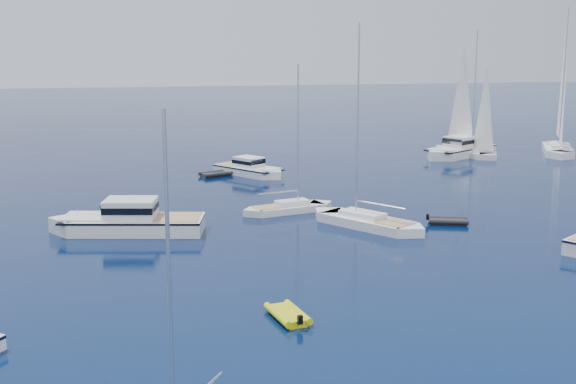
# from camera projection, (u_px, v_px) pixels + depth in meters

# --- Properties ---
(ground) EXTENTS (400.00, 400.00, 0.00)m
(ground) POSITION_uv_depth(u_px,v_px,m) (428.00, 325.00, 37.78)
(ground) COLOR #08214B
(ground) RESTS_ON ground
(motor_cruiser_centre) EXTENTS (12.89, 6.23, 3.25)m
(motor_cruiser_centre) POSITION_uv_depth(u_px,v_px,m) (128.00, 232.00, 55.95)
(motor_cruiser_centre) COLOR silver
(motor_cruiser_centre) RESTS_ON ground
(motor_cruiser_distant) EXTENTS (12.33, 9.65, 3.21)m
(motor_cruiser_distant) POSITION_uv_depth(u_px,v_px,m) (459.00, 156.00, 92.34)
(motor_cruiser_distant) COLOR silver
(motor_cruiser_distant) RESTS_ON ground
(motor_cruiser_horizon) EXTENTS (7.90, 9.29, 2.47)m
(motor_cruiser_horizon) POSITION_uv_depth(u_px,v_px,m) (250.00, 175.00, 79.62)
(motor_cruiser_horizon) COLOR white
(motor_cruiser_horizon) RESTS_ON ground
(sailboat_mid_r) EXTENTS (8.61, 10.49, 15.97)m
(sailboat_mid_r) POSITION_uv_depth(u_px,v_px,m) (367.00, 227.00, 57.70)
(sailboat_mid_r) COLOR white
(sailboat_mid_r) RESTS_ON ground
(sailboat_centre) EXTENTS (8.90, 4.35, 12.66)m
(sailboat_centre) POSITION_uv_depth(u_px,v_px,m) (289.00, 212.00, 62.61)
(sailboat_centre) COLOR silver
(sailboat_centre) RESTS_ON ground
(sailboat_sails_r) EXTENTS (6.31, 11.07, 15.82)m
(sailboat_sails_r) POSITION_uv_depth(u_px,v_px,m) (465.00, 155.00, 93.13)
(sailboat_sails_r) COLOR silver
(sailboat_sails_r) RESTS_ON ground
(sailboat_sails_far) EXTENTS (8.69, 12.84, 18.69)m
(sailboat_sails_far) POSITION_uv_depth(u_px,v_px,m) (557.00, 153.00, 94.95)
(sailboat_sails_far) COLOR white
(sailboat_sails_far) RESTS_ON ground
(tender_yellow) EXTENTS (2.37, 3.49, 0.95)m
(tender_yellow) POSITION_uv_depth(u_px,v_px,m) (288.00, 319.00, 38.65)
(tender_yellow) COLOR #CACC0C
(tender_yellow) RESTS_ON ground
(tender_grey_near) EXTENTS (3.59, 2.72, 0.95)m
(tender_grey_near) POSITION_uv_depth(u_px,v_px,m) (448.00, 224.00, 58.58)
(tender_grey_near) COLOR black
(tender_grey_near) RESTS_ON ground
(tender_grey_far) EXTENTS (4.29, 3.41, 0.95)m
(tender_grey_far) POSITION_uv_depth(u_px,v_px,m) (217.00, 176.00, 79.18)
(tender_grey_far) COLOR black
(tender_grey_far) RESTS_ON ground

